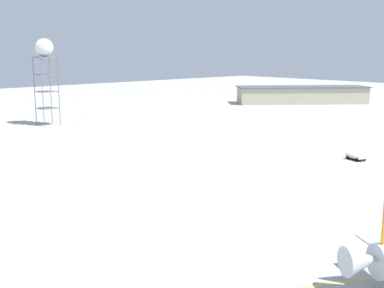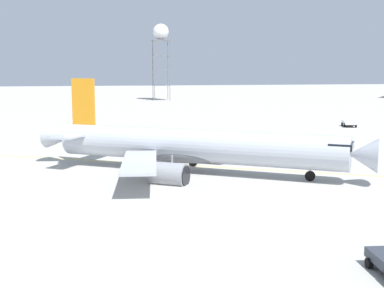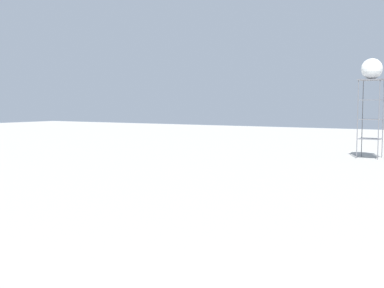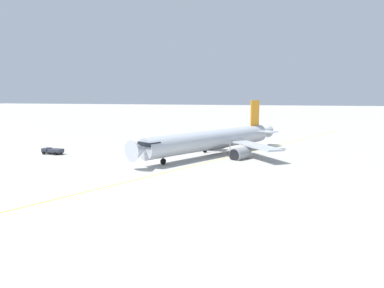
% 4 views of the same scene
% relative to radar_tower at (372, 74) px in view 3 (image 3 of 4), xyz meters
% --- Properties ---
extents(radar_tower, '(6.57, 6.57, 28.43)m').
position_rel_radar_tower_xyz_m(radar_tower, '(0.00, 0.00, 0.00)').
color(radar_tower, slate).
rests_on(radar_tower, ground_plane).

